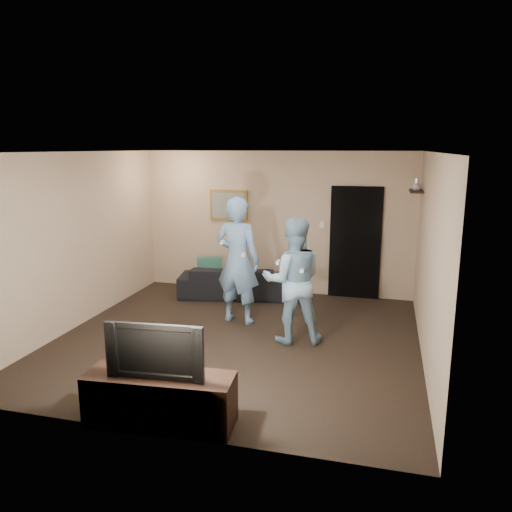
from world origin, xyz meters
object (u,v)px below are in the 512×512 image
(television, at_px, (158,348))
(tv_console, at_px, (160,399))
(wii_player_left, at_px, (238,260))
(sofa, at_px, (234,281))
(wii_player_right, at_px, (293,281))

(television, bearing_deg, tv_console, -4.53)
(television, bearing_deg, wii_player_left, 87.51)
(sofa, xyz_separation_m, wii_player_left, (0.46, -1.26, 0.69))
(tv_console, relative_size, wii_player_left, 0.75)
(wii_player_right, bearing_deg, sofa, 127.74)
(sofa, xyz_separation_m, wii_player_right, (1.42, -1.83, 0.59))
(sofa, height_order, television, television)
(television, relative_size, wii_player_left, 0.49)
(wii_player_right, bearing_deg, television, -109.32)
(wii_player_left, bearing_deg, sofa, 109.97)
(sofa, bearing_deg, television, 87.19)
(wii_player_left, bearing_deg, tv_console, -87.96)
(television, xyz_separation_m, wii_player_left, (-0.11, 3.01, 0.19))
(wii_player_left, distance_m, wii_player_right, 1.12)
(tv_console, bearing_deg, wii_player_right, 66.15)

